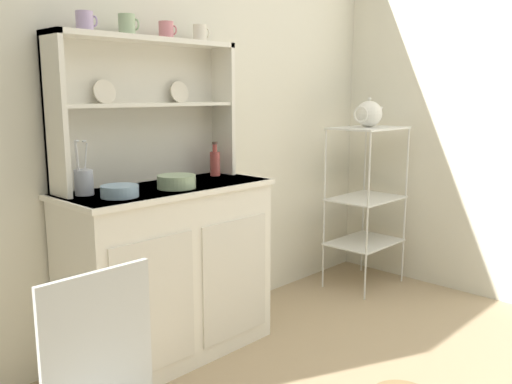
{
  "coord_description": "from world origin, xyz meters",
  "views": [
    {
      "loc": [
        -1.77,
        -0.67,
        1.28
      ],
      "look_at": [
        0.09,
        1.12,
        0.81
      ],
      "focal_mm": 37.64,
      "sensor_mm": 36.0,
      "label": 1
    }
  ],
  "objects": [
    {
      "name": "utensil_jar",
      "position": [
        -0.64,
        1.45,
        0.91
      ],
      "size": [
        0.08,
        0.08,
        0.24
      ],
      "color": "#B2B7C6",
      "rests_on": "hutch_cabinet"
    },
    {
      "name": "cup_rose_2",
      "position": [
        -0.14,
        1.49,
        1.58
      ],
      "size": [
        0.08,
        0.07,
        0.08
      ],
      "color": "#D17A84",
      "rests_on": "hutch_shelf_unit"
    },
    {
      "name": "porcelain_teapot",
      "position": [
        1.26,
        1.23,
        1.15
      ],
      "size": [
        0.26,
        0.17,
        0.19
      ],
      "color": "white",
      "rests_on": "bakers_rack"
    },
    {
      "name": "bakers_rack",
      "position": [
        1.26,
        1.23,
        0.66
      ],
      "size": [
        0.49,
        0.35,
        1.07
      ],
      "color": "silver",
      "rests_on": "ground"
    },
    {
      "name": "cup_lilac_0",
      "position": [
        -0.57,
        1.49,
        1.58
      ],
      "size": [
        0.09,
        0.07,
        0.08
      ],
      "color": "#B79ECC",
      "rests_on": "hutch_shelf_unit"
    },
    {
      "name": "hutch_shelf_unit",
      "position": [
        -0.26,
        1.53,
        1.25
      ],
      "size": [
        0.96,
        0.18,
        0.69
      ],
      "color": "silver",
      "rests_on": "hutch_cabinet"
    },
    {
      "name": "jam_bottle",
      "position": [
        0.12,
        1.45,
        0.92
      ],
      "size": [
        0.05,
        0.05,
        0.18
      ],
      "color": "#B74C47",
      "rests_on": "hutch_cabinet"
    },
    {
      "name": "hutch_cabinet",
      "position": [
        -0.26,
        1.37,
        0.44
      ],
      "size": [
        1.04,
        0.45,
        0.85
      ],
      "color": "white",
      "rests_on": "ground"
    },
    {
      "name": "cup_sage_1",
      "position": [
        -0.36,
        1.49,
        1.59
      ],
      "size": [
        0.09,
        0.07,
        0.09
      ],
      "color": "#9EB78E",
      "rests_on": "hutch_shelf_unit"
    },
    {
      "name": "cup_cream_3",
      "position": [
        0.07,
        1.49,
        1.59
      ],
      "size": [
        0.08,
        0.07,
        0.08
      ],
      "color": "silver",
      "rests_on": "hutch_shelf_unit"
    },
    {
      "name": "bowl_floral_medium",
      "position": [
        -0.26,
        1.29,
        0.88
      ],
      "size": [
        0.18,
        0.18,
        0.06
      ],
      "primitive_type": "cylinder",
      "color": "#9EB78E",
      "rests_on": "hutch_cabinet"
    },
    {
      "name": "wall_back",
      "position": [
        0.0,
        1.62,
        1.25
      ],
      "size": [
        3.84,
        0.05,
        2.5
      ],
      "primitive_type": "cube",
      "color": "silver",
      "rests_on": "ground"
    },
    {
      "name": "bowl_mixing_large",
      "position": [
        -0.56,
        1.29,
        0.88
      ],
      "size": [
        0.16,
        0.16,
        0.05
      ],
      "primitive_type": "cylinder",
      "color": "#8EB2D1",
      "rests_on": "hutch_cabinet"
    }
  ]
}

